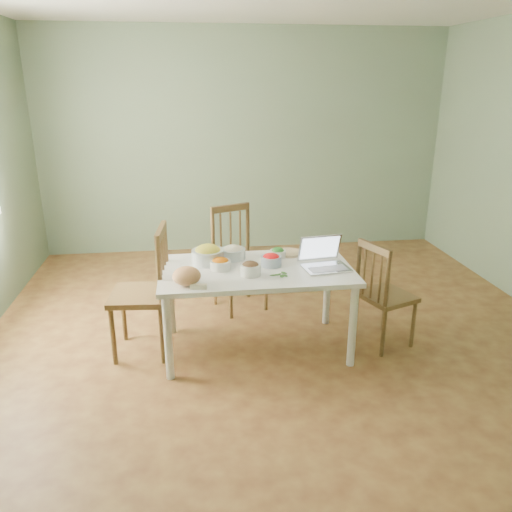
{
  "coord_description": "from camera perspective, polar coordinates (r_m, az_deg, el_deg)",
  "views": [
    {
      "loc": [
        -0.71,
        -3.77,
        2.08
      ],
      "look_at": [
        -0.22,
        -0.15,
        0.8
      ],
      "focal_mm": 35.18,
      "sensor_mm": 36.0,
      "label": 1
    }
  ],
  "objects": [
    {
      "name": "floor",
      "position": [
        4.36,
        2.65,
        -9.19
      ],
      "size": [
        5.0,
        5.0,
        0.0
      ],
      "primitive_type": "cube",
      "color": "#512C18",
      "rests_on": "ground"
    },
    {
      "name": "wall_back",
      "position": [
        6.35,
        -1.25,
        12.72
      ],
      "size": [
        5.0,
        0.0,
        2.7
      ],
      "primitive_type": "cube",
      "color": "slate",
      "rests_on": "ground"
    },
    {
      "name": "wall_front",
      "position": [
        1.63,
        19.37,
        -8.66
      ],
      "size": [
        5.0,
        0.0,
        2.7
      ],
      "primitive_type": "cube",
      "color": "slate",
      "rests_on": "ground"
    },
    {
      "name": "dining_table",
      "position": [
        4.04,
        0.0,
        -6.03
      ],
      "size": [
        1.5,
        0.84,
        0.7
      ],
      "primitive_type": null,
      "color": "white",
      "rests_on": "floor"
    },
    {
      "name": "chair_far",
      "position": [
        4.72,
        -1.87,
        -0.4
      ],
      "size": [
        0.55,
        0.54,
        0.98
      ],
      "primitive_type": null,
      "rotation": [
        0.0,
        0.0,
        0.37
      ],
      "color": "#3B2A15",
      "rests_on": "floor"
    },
    {
      "name": "chair_left",
      "position": [
        4.03,
        -13.14,
        -4.0
      ],
      "size": [
        0.48,
        0.5,
        1.04
      ],
      "primitive_type": null,
      "rotation": [
        0.0,
        0.0,
        -1.66
      ],
      "color": "#3B2A15",
      "rests_on": "floor"
    },
    {
      "name": "chair_right",
      "position": [
        4.22,
        14.61,
        -4.15
      ],
      "size": [
        0.49,
        0.5,
        0.89
      ],
      "primitive_type": null,
      "rotation": [
        0.0,
        0.0,
        1.93
      ],
      "color": "#3B2A15",
      "rests_on": "floor"
    },
    {
      "name": "bread_boule",
      "position": [
        3.61,
        -7.89,
        -2.25
      ],
      "size": [
        0.25,
        0.25,
        0.13
      ],
      "primitive_type": "ellipsoid",
      "rotation": [
        0.0,
        0.0,
        0.25
      ],
      "color": "tan",
      "rests_on": "dining_table"
    },
    {
      "name": "butter_stick",
      "position": [
        3.54,
        -6.56,
        -3.47
      ],
      "size": [
        0.12,
        0.05,
        0.03
      ],
      "primitive_type": "cube",
      "rotation": [
        0.0,
        0.0,
        -0.16
      ],
      "color": "beige",
      "rests_on": "dining_table"
    },
    {
      "name": "bowl_squash",
      "position": [
        4.01,
        -5.49,
        0.2
      ],
      "size": [
        0.29,
        0.29,
        0.15
      ],
      "primitive_type": null,
      "rotation": [
        0.0,
        0.0,
        -0.15
      ],
      "color": "yellow",
      "rests_on": "dining_table"
    },
    {
      "name": "bowl_carrot",
      "position": [
        3.88,
        -4.07,
        -0.85
      ],
      "size": [
        0.19,
        0.19,
        0.09
      ],
      "primitive_type": null,
      "rotation": [
        0.0,
        0.0,
        0.18
      ],
      "color": "#D37700",
      "rests_on": "dining_table"
    },
    {
      "name": "bowl_onion",
      "position": [
        4.1,
        -2.63,
        0.44
      ],
      "size": [
        0.22,
        0.22,
        0.11
      ],
      "primitive_type": null,
      "rotation": [
        0.0,
        0.0,
        0.1
      ],
      "color": "beige",
      "rests_on": "dining_table"
    },
    {
      "name": "bowl_mushroom",
      "position": [
        3.75,
        -0.64,
        -1.42
      ],
      "size": [
        0.19,
        0.19,
        0.1
      ],
      "primitive_type": null,
      "rotation": [
        0.0,
        0.0,
        -0.24
      ],
      "color": "#341C0B",
      "rests_on": "dining_table"
    },
    {
      "name": "bowl_redpep",
      "position": [
        3.94,
        1.73,
        -0.43
      ],
      "size": [
        0.2,
        0.2,
        0.1
      ],
      "primitive_type": null,
      "rotation": [
        0.0,
        0.0,
        0.27
      ],
      "color": "red",
      "rests_on": "dining_table"
    },
    {
      "name": "bowl_broccoli",
      "position": [
        4.13,
        2.49,
        0.38
      ],
      "size": [
        0.14,
        0.14,
        0.08
      ],
      "primitive_type": null,
      "rotation": [
        0.0,
        0.0,
        0.07
      ],
      "color": "#18591B",
      "rests_on": "dining_table"
    },
    {
      "name": "flatbread",
      "position": [
        4.23,
        3.75,
        0.37
      ],
      "size": [
        0.27,
        0.27,
        0.02
      ],
      "primitive_type": "cylinder",
      "rotation": [
        0.0,
        0.0,
        -0.25
      ],
      "color": "#C4AF8F",
      "rests_on": "dining_table"
    },
    {
      "name": "basil_bunch",
      "position": [
        3.77,
        2.6,
        -2.06
      ],
      "size": [
        0.17,
        0.17,
        0.02
      ],
      "primitive_type": null,
      "color": "#1B4E1A",
      "rests_on": "dining_table"
    },
    {
      "name": "laptop",
      "position": [
        3.88,
        8.08,
        0.14
      ],
      "size": [
        0.38,
        0.35,
        0.23
      ],
      "primitive_type": null,
      "rotation": [
        0.0,
        0.0,
        0.12
      ],
      "color": "silver",
      "rests_on": "dining_table"
    }
  ]
}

